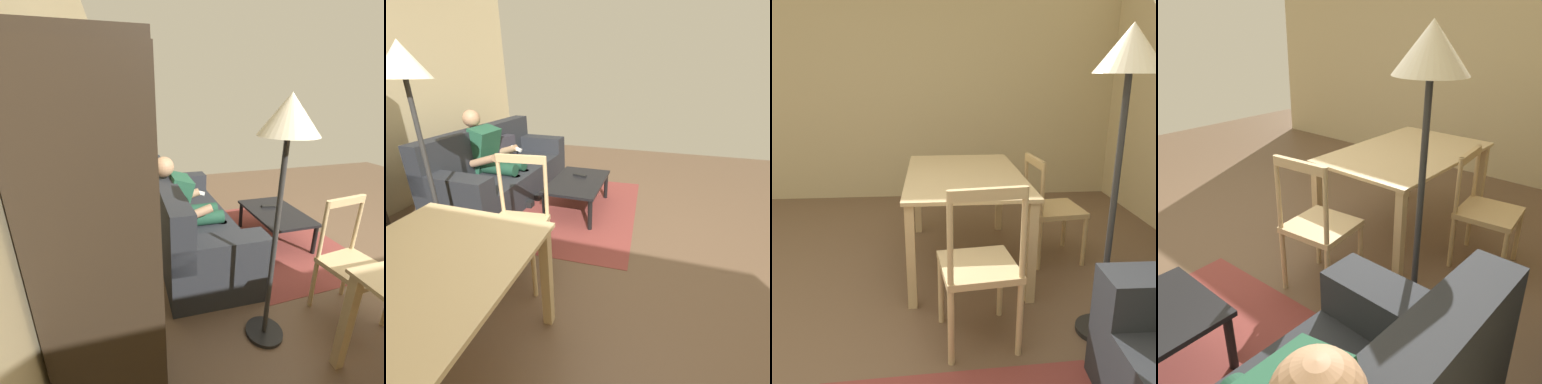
% 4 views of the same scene
% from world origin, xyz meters
% --- Properties ---
extents(ground_plane, '(8.21, 8.21, 0.00)m').
position_xyz_m(ground_plane, '(0.00, 0.00, 0.00)').
color(ground_plane, brown).
extents(wall_side, '(0.12, 5.59, 2.77)m').
position_xyz_m(wall_side, '(-3.11, 0.00, 1.38)').
color(wall_side, '#C8B586').
rests_on(wall_side, ground_plane).
extents(dining_table, '(1.41, 0.90, 0.75)m').
position_xyz_m(dining_table, '(-1.21, 0.76, 0.65)').
color(dining_table, '#D1B27F').
rests_on(dining_table, ground_plane).
extents(dining_chair_near_wall, '(0.46, 0.46, 0.87)m').
position_xyz_m(dining_chair_near_wall, '(-1.21, 1.47, 0.44)').
color(dining_chair_near_wall, tan).
rests_on(dining_chair_near_wall, ground_plane).
extents(dining_chair_facing_couch, '(0.47, 0.47, 0.98)m').
position_xyz_m(dining_chair_facing_couch, '(-0.18, 0.76, 0.48)').
color(dining_chair_facing_couch, '#D1B27F').
rests_on(dining_chair_facing_couch, ground_plane).
extents(floor_lamp, '(0.36, 0.36, 1.75)m').
position_xyz_m(floor_lamp, '(-0.20, 1.50, 1.47)').
color(floor_lamp, black).
rests_on(floor_lamp, ground_plane).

